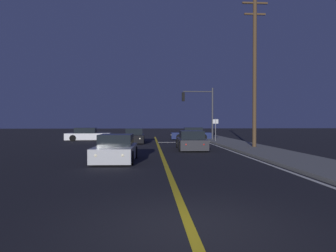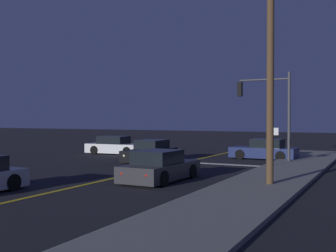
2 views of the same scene
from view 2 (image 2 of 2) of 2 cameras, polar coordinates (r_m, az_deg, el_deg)
The scene contains 11 objects.
sidewalk_right at distance 14.06m, azimuth 8.62°, elevation -9.87°, with size 3.20×44.20×0.15m, color slate.
lane_line_center at distance 17.28m, azimuth -12.93°, elevation -8.04°, with size 0.20×41.74×0.01m, color gold.
lane_line_edge_right at distance 14.74m, azimuth 1.67°, elevation -9.61°, with size 0.16×41.74×0.01m, color silver.
stop_bar at distance 25.48m, azimuth 7.39°, elevation -5.06°, with size 5.01×0.50×0.01m, color silver.
car_side_waiting_navy at distance 29.01m, azimuth 12.68°, elevation -3.18°, with size 4.36×1.96×1.34m.
car_mid_block_charcoal at distance 18.71m, azimuth -1.09°, elevation -5.53°, with size 2.03×4.43×1.34m.
car_following_oncoming_white at distance 32.54m, azimuth -6.93°, elevation -2.69°, with size 4.61×2.11×1.34m.
car_distant_tail_black at distance 26.90m, azimuth -2.34°, elevation -3.49°, with size 1.93×4.52×1.34m.
traffic_signal_near_right at distance 26.94m, azimuth 13.34°, elevation 2.96°, with size 3.28×0.28×5.48m.
utility_pole_right at distance 17.53m, azimuth 13.45°, elevation 11.22°, with size 1.87×0.28×11.19m.
street_sign_corner at distance 24.04m, azimuth 13.78°, elevation -1.84°, with size 0.56×0.14×2.24m.
Camera 2 is at (10.91, -0.84, 2.76)m, focal length 45.89 mm.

